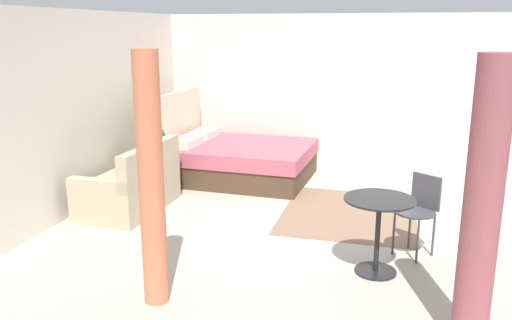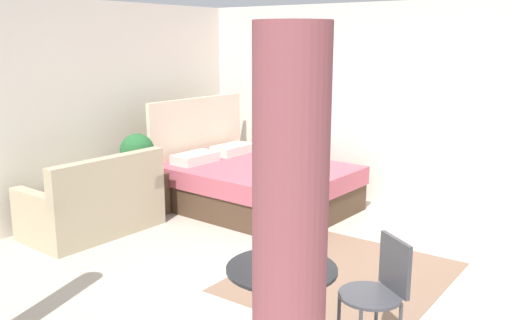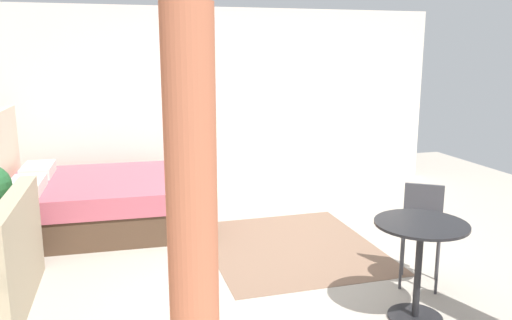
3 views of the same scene
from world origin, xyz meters
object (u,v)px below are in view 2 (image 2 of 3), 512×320
at_px(couch, 94,207).
at_px(balcony_table, 281,302).
at_px(bed, 255,184).
at_px(nightstand, 146,195).
at_px(cafe_chair_near_window, 381,287).
at_px(potted_plant, 137,152).

bearing_deg(couch, balcony_table, -108.42).
height_order(bed, nightstand, bed).
relative_size(couch, cafe_chair_near_window, 1.69).
bearing_deg(potted_plant, nightstand, -0.27).
distance_m(couch, balcony_table, 3.30).
xyz_separation_m(nightstand, cafe_chair_near_window, (-1.23, -3.53, 0.27)).
xyz_separation_m(bed, cafe_chair_near_window, (-2.23, -2.65, 0.21)).
height_order(potted_plant, cafe_chair_near_window, potted_plant).
relative_size(bed, couch, 1.57).
bearing_deg(balcony_table, potted_plant, 61.61).
height_order(nightstand, balcony_table, balcony_table).
bearing_deg(nightstand, cafe_chair_near_window, -109.29).
bearing_deg(balcony_table, couch, 71.58).
bearing_deg(potted_plant, couch, -179.00).
bearing_deg(cafe_chair_near_window, bed, 49.85).
xyz_separation_m(bed, couch, (-1.75, 0.87, -0.02)).
bearing_deg(balcony_table, bed, 38.90).
relative_size(bed, balcony_table, 2.97).
relative_size(nightstand, balcony_table, 0.68).
bearing_deg(bed, couch, 153.66).
distance_m(bed, couch, 1.96).
xyz_separation_m(couch, nightstand, (0.75, 0.01, -0.04)).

